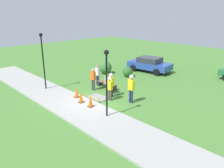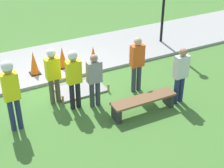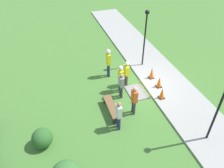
# 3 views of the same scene
# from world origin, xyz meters

# --- Properties ---
(ground_plane) EXTENTS (60.00, 60.00, 0.00)m
(ground_plane) POSITION_xyz_m (0.00, 0.00, 0.00)
(ground_plane) COLOR #477A33
(sidewalk) EXTENTS (28.00, 2.89, 0.10)m
(sidewalk) POSITION_xyz_m (0.00, -1.45, 0.05)
(sidewalk) COLOR #9E9E99
(sidewalk) RESTS_ON ground_plane
(wet_concrete_patch) EXTENTS (1.52, 1.10, 0.27)m
(wet_concrete_patch) POSITION_xyz_m (-0.38, 0.69, 0.03)
(wet_concrete_patch) COLOR gray
(wet_concrete_patch) RESTS_ON ground_plane
(traffic_cone_near_patch) EXTENTS (0.34, 0.34, 0.69)m
(traffic_cone_near_patch) POSITION_xyz_m (-1.37, -0.44, 0.44)
(traffic_cone_near_patch) COLOR black
(traffic_cone_near_patch) RESTS_ON sidewalk
(traffic_cone_far_patch) EXTENTS (0.34, 0.34, 0.73)m
(traffic_cone_far_patch) POSITION_xyz_m (-0.38, -0.77, 0.46)
(traffic_cone_far_patch) COLOR black
(traffic_cone_far_patch) RESTS_ON sidewalk
(traffic_cone_sidewalk_edge) EXTENTS (0.34, 0.34, 0.79)m
(traffic_cone_sidewalk_edge) POSITION_xyz_m (0.60, -0.75, 0.49)
(traffic_cone_sidewalk_edge) COLOR black
(traffic_cone_sidewalk_edge) RESTS_ON sidewalk
(park_bench) EXTENTS (1.88, 0.44, 0.46)m
(park_bench) POSITION_xyz_m (-1.50, 2.62, 0.33)
(park_bench) COLOR #2D2D33
(park_bench) RESTS_ON ground_plane
(worker_supervisor) EXTENTS (0.40, 0.26, 1.77)m
(worker_supervisor) POSITION_xyz_m (0.09, 1.56, 1.06)
(worker_supervisor) COLOR black
(worker_supervisor) RESTS_ON ground_plane
(worker_assistant) EXTENTS (0.40, 0.28, 1.97)m
(worker_assistant) POSITION_xyz_m (1.80, 1.77, 1.21)
(worker_assistant) COLOR navy
(worker_assistant) RESTS_ON ground_plane
(worker_trainee) EXTENTS (0.40, 0.25, 1.70)m
(worker_trainee) POSITION_xyz_m (0.50, 1.03, 1.01)
(worker_trainee) COLOR brown
(worker_trainee) RESTS_ON ground_plane
(bystander_in_orange_shirt) EXTENTS (0.40, 0.23, 1.75)m
(bystander_in_orange_shirt) POSITION_xyz_m (-1.91, 1.53, 0.99)
(bystander_in_orange_shirt) COLOR #383D47
(bystander_in_orange_shirt) RESTS_ON ground_plane
(bystander_in_gray_shirt) EXTENTS (0.40, 0.22, 1.71)m
(bystander_in_gray_shirt) POSITION_xyz_m (-2.66, 2.64, 0.97)
(bystander_in_gray_shirt) COLOR navy
(bystander_in_gray_shirt) RESTS_ON ground_plane
(bystander_in_white_shirt) EXTENTS (0.40, 0.22, 1.61)m
(bystander_in_white_shirt) POSITION_xyz_m (-0.45, 1.71, 0.91)
(bystander_in_white_shirt) COLOR #383D47
(bystander_in_white_shirt) RESTS_ON ground_plane
(lamppost_near) EXTENTS (0.28, 0.28, 3.86)m
(lamppost_near) POSITION_xyz_m (2.27, -0.87, 2.63)
(lamppost_near) COLOR black
(lamppost_near) RESTS_ON sidewalk
(lamppost_far) EXTENTS (0.28, 0.28, 4.31)m
(lamppost_far) POSITION_xyz_m (-4.60, -1.10, 2.88)
(lamppost_far) COLOR black
(lamppost_far) RESTS_ON sidewalk
(parked_car_blue) EXTENTS (4.56, 2.55, 1.49)m
(parked_car_blue) POSITION_xyz_m (-2.32, 9.32, 0.78)
(parked_car_blue) COLOR #28479E
(parked_car_blue) RESTS_ON ground_plane
(shrub_rounded_near) EXTENTS (1.25, 1.25, 1.25)m
(shrub_rounded_near) POSITION_xyz_m (-4.84, 5.49, 0.62)
(shrub_rounded_near) COLOR #387033
(shrub_rounded_near) RESTS_ON ground_plane
(shrub_rounded_mid) EXTENTS (0.94, 0.94, 0.94)m
(shrub_rounded_mid) POSITION_xyz_m (-2.55, 6.25, 0.47)
(shrub_rounded_mid) COLOR #2D6028
(shrub_rounded_mid) RESTS_ON ground_plane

